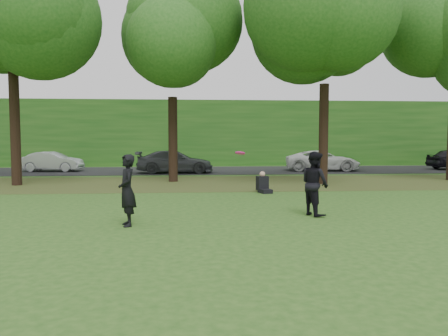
# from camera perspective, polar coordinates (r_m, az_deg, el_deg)

# --- Properties ---
(ground) EXTENTS (120.00, 120.00, 0.00)m
(ground) POSITION_cam_1_polar(r_m,az_deg,el_deg) (8.13, 11.59, -11.47)
(ground) COLOR #264D18
(ground) RESTS_ON ground
(leaf_litter) EXTENTS (60.00, 7.00, 0.01)m
(leaf_litter) POSITION_cam_1_polar(r_m,az_deg,el_deg) (20.75, 1.58, -1.96)
(leaf_litter) COLOR #50401C
(leaf_litter) RESTS_ON ground
(street) EXTENTS (70.00, 7.00, 0.02)m
(street) POSITION_cam_1_polar(r_m,az_deg,el_deg) (28.69, -0.13, -0.29)
(street) COLOR black
(street) RESTS_ON ground
(far_hedge) EXTENTS (70.00, 3.00, 5.00)m
(far_hedge) POSITION_cam_1_polar(r_m,az_deg,el_deg) (34.60, -0.89, 4.57)
(far_hedge) COLOR #1C5117
(far_hedge) RESTS_ON ground
(player_left) EXTENTS (0.58, 0.73, 1.75)m
(player_left) POSITION_cam_1_polar(r_m,az_deg,el_deg) (10.87, -12.54, -2.87)
(player_left) COLOR black
(player_left) RESTS_ON ground
(player_right) EXTENTS (0.93, 1.04, 1.78)m
(player_right) POSITION_cam_1_polar(r_m,az_deg,el_deg) (12.34, 11.77, -1.99)
(player_right) COLOR black
(player_right) RESTS_ON ground
(parked_cars) EXTENTS (36.62, 3.71, 1.40)m
(parked_cars) POSITION_cam_1_polar(r_m,az_deg,el_deg) (27.59, -0.96, 0.95)
(parked_cars) COLOR black
(parked_cars) RESTS_ON street
(frisbee) EXTENTS (0.36, 0.35, 0.13)m
(frisbee) POSITION_cam_1_polar(r_m,az_deg,el_deg) (11.82, 2.13, 1.97)
(frisbee) COLOR #F4148F
(frisbee) RESTS_ON ground
(seated_person) EXTENTS (0.58, 0.81, 0.83)m
(seated_person) POSITION_cam_1_polar(r_m,az_deg,el_deg) (17.21, 5.13, -2.18)
(seated_person) COLOR black
(seated_person) RESTS_ON ground
(tree_line) EXTENTS (55.30, 7.90, 12.31)m
(tree_line) POSITION_cam_1_polar(r_m,az_deg,el_deg) (21.32, 0.67, 19.47)
(tree_line) COLOR black
(tree_line) RESTS_ON ground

